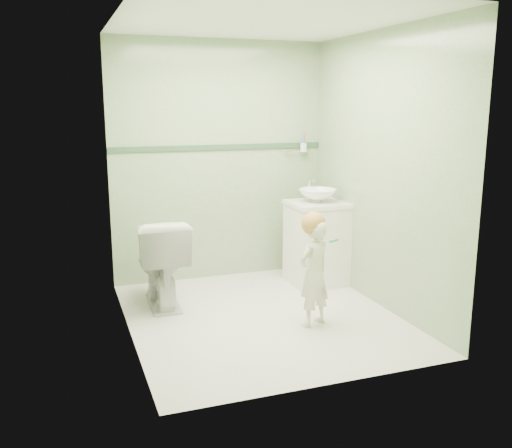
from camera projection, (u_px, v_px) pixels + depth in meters
name	position (u px, v px, depth m)	size (l,w,h in m)	color
ground	(262.00, 317.00, 4.77)	(2.50, 2.50, 0.00)	silver
room_shell	(262.00, 177.00, 4.52)	(2.50, 2.54, 2.40)	#85A675
trim_stripe	(219.00, 147.00, 5.63)	(2.20, 0.02, 0.05)	#325137
vanity	(316.00, 244.00, 5.61)	(0.52, 0.50, 0.80)	silver
counter	(317.00, 204.00, 5.52)	(0.54, 0.52, 0.04)	white
basin	(317.00, 196.00, 5.51)	(0.37, 0.37, 0.13)	white
faucet	(310.00, 185.00, 5.66)	(0.03, 0.13, 0.18)	silver
cup_holder	(303.00, 147.00, 5.87)	(0.26, 0.07, 0.21)	silver
toilet	(161.00, 261.00, 5.01)	(0.45, 0.78, 0.80)	white
toddler	(314.00, 273.00, 4.52)	(0.32, 0.21, 0.88)	beige
hair_cap	(314.00, 224.00, 4.46)	(0.20, 0.20, 0.20)	#B47D39
teal_toothbrush	(333.00, 240.00, 4.42)	(0.10, 0.14, 0.08)	#129C83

